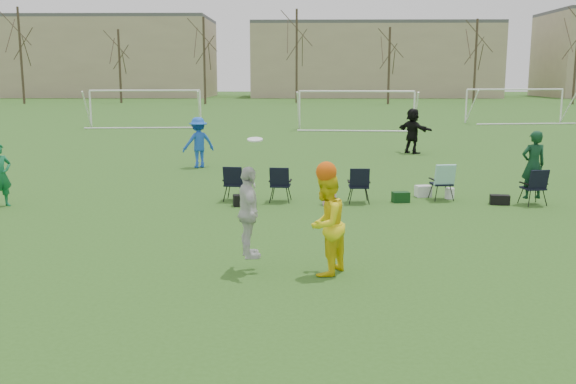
{
  "coord_description": "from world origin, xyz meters",
  "views": [
    {
      "loc": [
        0.35,
        -9.26,
        3.39
      ],
      "look_at": [
        0.14,
        2.49,
        1.25
      ],
      "focal_mm": 40.0,
      "sensor_mm": 36.0,
      "label": 1
    }
  ],
  "objects_px": {
    "fielder_green_near": "(0,175)",
    "fielder_blue": "(198,142)",
    "goal_left": "(145,98)",
    "center_contest": "(298,219)",
    "fielder_black": "(413,131)",
    "goal_mid": "(357,99)",
    "goal_right": "(515,96)"
  },
  "relations": [
    {
      "from": "goal_left",
      "to": "center_contest",
      "type": "bearing_deg",
      "value": -77.38
    },
    {
      "from": "fielder_green_near",
      "to": "fielder_black",
      "type": "xyz_separation_m",
      "value": [
        12.78,
        11.95,
        0.16
      ]
    },
    {
      "from": "fielder_black",
      "to": "goal_right",
      "type": "relative_size",
      "value": 0.27
    },
    {
      "from": "fielder_green_near",
      "to": "goal_right",
      "type": "height_order",
      "value": "goal_right"
    },
    {
      "from": "fielder_green_near",
      "to": "goal_left",
      "type": "xyz_separation_m",
      "value": [
        -2.56,
        26.9,
        1.09
      ]
    },
    {
      "from": "fielder_blue",
      "to": "fielder_black",
      "type": "bearing_deg",
      "value": 178.46
    },
    {
      "from": "fielder_green_near",
      "to": "goal_left",
      "type": "distance_m",
      "value": 27.04
    },
    {
      "from": "goal_mid",
      "to": "center_contest",
      "type": "bearing_deg",
      "value": -92.86
    },
    {
      "from": "fielder_blue",
      "to": "goal_left",
      "type": "relative_size",
      "value": 0.25
    },
    {
      "from": "fielder_black",
      "to": "goal_left",
      "type": "bearing_deg",
      "value": 7.78
    },
    {
      "from": "fielder_green_near",
      "to": "fielder_blue",
      "type": "xyz_separation_m",
      "value": [
        4.04,
        7.34,
        0.1
      ]
    },
    {
      "from": "goal_left",
      "to": "goal_right",
      "type": "xyz_separation_m",
      "value": [
        26.0,
        4.0,
        0.0
      ]
    },
    {
      "from": "center_contest",
      "to": "goal_mid",
      "type": "bearing_deg",
      "value": 83.14
    },
    {
      "from": "fielder_black",
      "to": "center_contest",
      "type": "relative_size",
      "value": 0.84
    },
    {
      "from": "goal_right",
      "to": "goal_left",
      "type": "bearing_deg",
      "value": -179.25
    },
    {
      "from": "fielder_blue",
      "to": "fielder_black",
      "type": "relative_size",
      "value": 0.94
    },
    {
      "from": "goal_left",
      "to": "fielder_green_near",
      "type": "bearing_deg",
      "value": -89.56
    },
    {
      "from": "fielder_black",
      "to": "goal_mid",
      "type": "distance_m",
      "value": 13.05
    },
    {
      "from": "center_contest",
      "to": "goal_mid",
      "type": "height_order",
      "value": "goal_mid"
    },
    {
      "from": "fielder_blue",
      "to": "fielder_black",
      "type": "distance_m",
      "value": 9.88
    },
    {
      "from": "fielder_green_near",
      "to": "center_contest",
      "type": "relative_size",
      "value": 0.71
    },
    {
      "from": "fielder_green_near",
      "to": "goal_mid",
      "type": "bearing_deg",
      "value": 12.69
    },
    {
      "from": "fielder_green_near",
      "to": "goal_right",
      "type": "xyz_separation_m",
      "value": [
        23.44,
        30.9,
        1.09
      ]
    },
    {
      "from": "fielder_green_near",
      "to": "fielder_black",
      "type": "relative_size",
      "value": 0.84
    },
    {
      "from": "fielder_green_near",
      "to": "fielder_blue",
      "type": "height_order",
      "value": "fielder_blue"
    },
    {
      "from": "fielder_black",
      "to": "goal_right",
      "type": "bearing_deg",
      "value": -67.32
    },
    {
      "from": "fielder_green_near",
      "to": "goal_mid",
      "type": "relative_size",
      "value": 0.23
    },
    {
      "from": "center_contest",
      "to": "goal_mid",
      "type": "relative_size",
      "value": 0.32
    },
    {
      "from": "fielder_blue",
      "to": "fielder_black",
      "type": "xyz_separation_m",
      "value": [
        8.74,
        4.61,
        0.06
      ]
    },
    {
      "from": "fielder_black",
      "to": "goal_left",
      "type": "height_order",
      "value": "goal_left"
    },
    {
      "from": "fielder_blue",
      "to": "goal_mid",
      "type": "bearing_deg",
      "value": -142.18
    },
    {
      "from": "goal_mid",
      "to": "fielder_green_near",
      "type": "bearing_deg",
      "value": -110.68
    }
  ]
}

